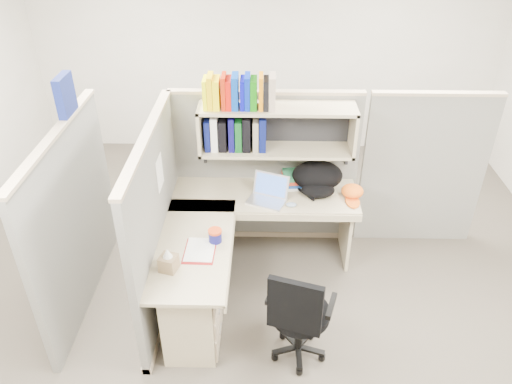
{
  "coord_description": "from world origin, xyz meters",
  "views": [
    {
      "loc": [
        0.0,
        -3.37,
        3.28
      ],
      "look_at": [
        -0.08,
        0.25,
        0.96
      ],
      "focal_mm": 35.0,
      "sensor_mm": 36.0,
      "label": 1
    }
  ],
  "objects_px": {
    "desk": "(215,279)",
    "snack_canister": "(215,235)",
    "backpack": "(318,179)",
    "laptop": "(267,191)",
    "task_chair": "(298,328)"
  },
  "relations": [
    {
      "from": "laptop",
      "to": "backpack",
      "type": "relative_size",
      "value": 0.71
    },
    {
      "from": "desk",
      "to": "snack_canister",
      "type": "xyz_separation_m",
      "value": [
        0.01,
        0.14,
        0.35
      ]
    },
    {
      "from": "backpack",
      "to": "desk",
      "type": "bearing_deg",
      "value": -152.13
    },
    {
      "from": "task_chair",
      "to": "snack_canister",
      "type": "bearing_deg",
      "value": 139.96
    },
    {
      "from": "task_chair",
      "to": "desk",
      "type": "bearing_deg",
      "value": 147.85
    },
    {
      "from": "laptop",
      "to": "task_chair",
      "type": "relative_size",
      "value": 0.35
    },
    {
      "from": "snack_canister",
      "to": "task_chair",
      "type": "xyz_separation_m",
      "value": [
        0.67,
        -0.56,
        -0.45
      ]
    },
    {
      "from": "desk",
      "to": "laptop",
      "type": "distance_m",
      "value": 0.94
    },
    {
      "from": "laptop",
      "to": "task_chair",
      "type": "height_order",
      "value": "laptop"
    },
    {
      "from": "desk",
      "to": "backpack",
      "type": "bearing_deg",
      "value": 45.35
    },
    {
      "from": "backpack",
      "to": "snack_canister",
      "type": "xyz_separation_m",
      "value": [
        -0.89,
        -0.77,
        -0.08
      ]
    },
    {
      "from": "backpack",
      "to": "snack_canister",
      "type": "relative_size",
      "value": 4.19
    },
    {
      "from": "desk",
      "to": "snack_canister",
      "type": "relative_size",
      "value": 15.34
    },
    {
      "from": "desk",
      "to": "laptop",
      "type": "relative_size",
      "value": 5.18
    },
    {
      "from": "laptop",
      "to": "task_chair",
      "type": "xyz_separation_m",
      "value": [
        0.25,
        -1.15,
        -0.51
      ]
    }
  ]
}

